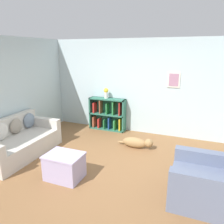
# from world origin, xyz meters

# --- Properties ---
(ground_plane) EXTENTS (14.00, 14.00, 0.00)m
(ground_plane) POSITION_xyz_m (0.00, 0.00, 0.00)
(ground_plane) COLOR brown
(wall_back) EXTENTS (5.60, 0.13, 2.60)m
(wall_back) POSITION_xyz_m (0.00, 2.25, 1.30)
(wall_back) COLOR silver
(wall_back) RESTS_ON ground_plane
(wall_left) EXTENTS (0.13, 5.00, 2.60)m
(wall_left) POSITION_xyz_m (-2.55, -0.00, 1.30)
(wall_left) COLOR silver
(wall_left) RESTS_ON ground_plane
(couch) EXTENTS (0.94, 1.86, 0.81)m
(couch) POSITION_xyz_m (-2.05, -0.23, 0.30)
(couch) COLOR beige
(couch) RESTS_ON ground_plane
(bookshelf) EXTENTS (1.08, 0.28, 0.95)m
(bookshelf) POSITION_xyz_m (-0.81, 2.06, 0.45)
(bookshelf) COLOR #2D6B56
(bookshelf) RESTS_ON ground_plane
(recliner_chair) EXTENTS (1.01, 0.97, 1.02)m
(recliner_chair) POSITION_xyz_m (1.92, -0.37, 0.35)
(recliner_chair) COLOR slate
(recliner_chair) RESTS_ON ground_plane
(coffee_table) EXTENTS (0.66, 0.51, 0.47)m
(coffee_table) POSITION_xyz_m (-0.52, -0.65, 0.25)
(coffee_table) COLOR #ADA3CC
(coffee_table) RESTS_ON ground_plane
(dog) EXTENTS (0.89, 0.23, 0.27)m
(dog) POSITION_xyz_m (0.36, 1.12, 0.13)
(dog) COLOR #9E7A4C
(dog) RESTS_ON ground_plane
(vase) EXTENTS (0.13, 0.13, 0.30)m
(vase) POSITION_xyz_m (-0.84, 2.04, 1.11)
(vase) COLOR silver
(vase) RESTS_ON bookshelf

